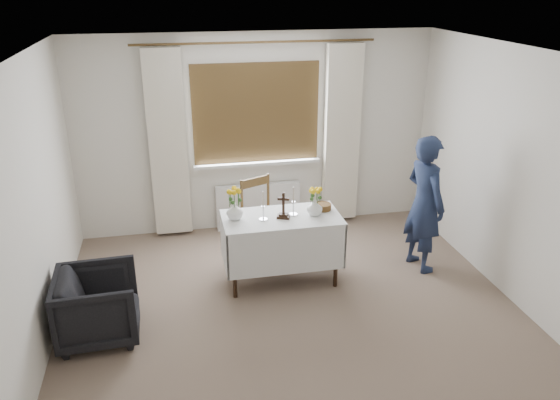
# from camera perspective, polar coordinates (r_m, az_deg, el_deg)

# --- Properties ---
(ground) EXTENTS (5.00, 5.00, 0.00)m
(ground) POSITION_cam_1_polar(r_m,az_deg,el_deg) (5.24, 2.31, -13.84)
(ground) COLOR #7F6958
(ground) RESTS_ON ground
(altar_table) EXTENTS (1.24, 0.64, 0.76)m
(altar_table) POSITION_cam_1_polar(r_m,az_deg,el_deg) (5.88, 0.15, -5.15)
(altar_table) COLOR white
(altar_table) RESTS_ON ground
(wooden_chair) EXTENTS (0.57, 0.57, 0.93)m
(wooden_chair) POSITION_cam_1_polar(r_m,az_deg,el_deg) (6.37, -1.67, -1.99)
(wooden_chair) COLOR brown
(wooden_chair) RESTS_ON ground
(armchair) EXTENTS (0.75, 0.73, 0.66)m
(armchair) POSITION_cam_1_polar(r_m,az_deg,el_deg) (5.30, -18.48, -10.41)
(armchair) COLOR black
(armchair) RESTS_ON ground
(person) EXTENTS (0.49, 0.64, 1.55)m
(person) POSITION_cam_1_polar(r_m,az_deg,el_deg) (6.20, 14.87, -0.38)
(person) COLOR #212C4F
(person) RESTS_ON ground
(radiator) EXTENTS (1.10, 0.10, 0.60)m
(radiator) POSITION_cam_1_polar(r_m,az_deg,el_deg) (7.17, -2.28, -0.60)
(radiator) COLOR white
(radiator) RESTS_ON ground
(wooden_cross) EXTENTS (0.16, 0.13, 0.28)m
(wooden_cross) POSITION_cam_1_polar(r_m,az_deg,el_deg) (5.63, 0.36, -0.56)
(wooden_cross) COLOR black
(wooden_cross) RESTS_ON altar_table
(candlestick_left) EXTENTS (0.10, 0.10, 0.31)m
(candlestick_left) POSITION_cam_1_polar(r_m,az_deg,el_deg) (5.58, -1.78, -0.62)
(candlestick_left) COLOR silver
(candlestick_left) RESTS_ON altar_table
(candlestick_right) EXTENTS (0.09, 0.09, 0.31)m
(candlestick_right) POSITION_cam_1_polar(r_m,az_deg,el_deg) (5.70, 1.42, -0.11)
(candlestick_right) COLOR silver
(candlestick_right) RESTS_ON altar_table
(flower_vase_left) EXTENTS (0.19, 0.19, 0.18)m
(flower_vase_left) POSITION_cam_1_polar(r_m,az_deg,el_deg) (5.64, -4.75, -1.17)
(flower_vase_left) COLOR white
(flower_vase_left) RESTS_ON altar_table
(flower_vase_right) EXTENTS (0.22, 0.22, 0.17)m
(flower_vase_right) POSITION_cam_1_polar(r_m,az_deg,el_deg) (5.73, 3.63, -0.77)
(flower_vase_right) COLOR white
(flower_vase_right) RESTS_ON altar_table
(wicker_basket) EXTENTS (0.19, 0.19, 0.07)m
(wicker_basket) POSITION_cam_1_polar(r_m,az_deg,el_deg) (5.89, 4.50, -0.69)
(wicker_basket) COLOR brown
(wicker_basket) RESTS_ON altar_table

